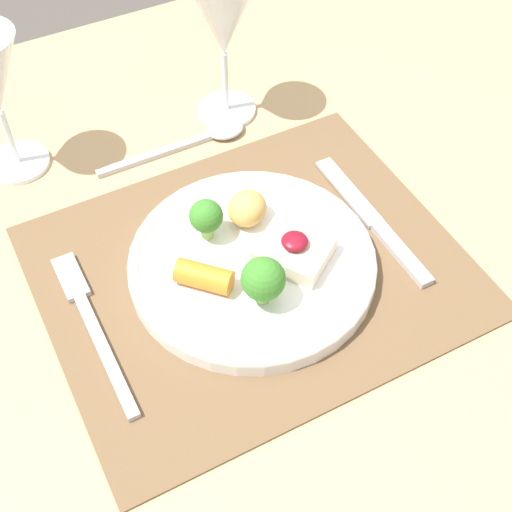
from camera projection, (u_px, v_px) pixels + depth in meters
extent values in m
cube|color=tan|center=(252.00, 280.00, 0.77)|extent=(1.32, 1.05, 0.03)
cylinder|color=tan|center=(402.00, 136.00, 1.49)|extent=(0.06, 0.06, 0.74)
cube|color=brown|center=(252.00, 270.00, 0.75)|extent=(0.43, 0.36, 0.00)
cylinder|color=white|center=(256.00, 263.00, 0.75)|extent=(0.26, 0.26, 0.02)
torus|color=white|center=(256.00, 258.00, 0.74)|extent=(0.26, 0.26, 0.01)
cube|color=beige|center=(294.00, 251.00, 0.74)|extent=(0.09, 0.09, 0.02)
ellipsoid|color=maroon|center=(295.00, 241.00, 0.72)|extent=(0.03, 0.03, 0.01)
cylinder|color=#84B256|center=(207.00, 230.00, 0.76)|extent=(0.01, 0.01, 0.02)
sphere|color=#387A28|center=(206.00, 216.00, 0.74)|extent=(0.04, 0.04, 0.04)
cylinder|color=#84B256|center=(263.00, 294.00, 0.70)|extent=(0.01, 0.01, 0.02)
sphere|color=#387A28|center=(263.00, 279.00, 0.68)|extent=(0.04, 0.04, 0.04)
cylinder|color=orange|center=(204.00, 277.00, 0.71)|extent=(0.06, 0.06, 0.03)
ellipsoid|color=tan|center=(247.00, 208.00, 0.76)|extent=(0.06, 0.06, 0.04)
cube|color=#B2B2B7|center=(106.00, 354.00, 0.68)|extent=(0.01, 0.15, 0.01)
cube|color=#B2B2B7|center=(71.00, 277.00, 0.74)|extent=(0.02, 0.06, 0.01)
cube|color=#B2B2B7|center=(401.00, 254.00, 0.76)|extent=(0.02, 0.09, 0.01)
cube|color=#B2B2B7|center=(349.00, 191.00, 0.82)|extent=(0.02, 0.12, 0.00)
cube|color=#B2B2B7|center=(156.00, 155.00, 0.87)|extent=(0.15, 0.01, 0.01)
ellipsoid|color=#B2B2B7|center=(225.00, 129.00, 0.89)|extent=(0.05, 0.04, 0.01)
cylinder|color=white|center=(226.00, 110.00, 0.92)|extent=(0.08, 0.08, 0.01)
cylinder|color=white|center=(225.00, 82.00, 0.89)|extent=(0.01, 0.01, 0.08)
cone|color=white|center=(223.00, 18.00, 0.82)|extent=(0.08, 0.08, 0.10)
cylinder|color=white|center=(18.00, 163.00, 0.86)|extent=(0.08, 0.08, 0.01)
cylinder|color=white|center=(10.00, 137.00, 0.83)|extent=(0.01, 0.01, 0.07)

